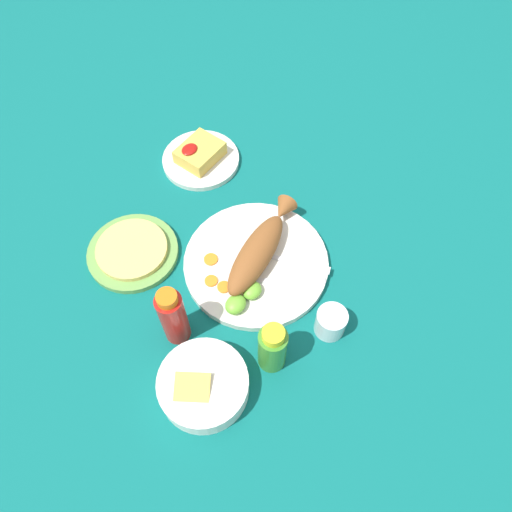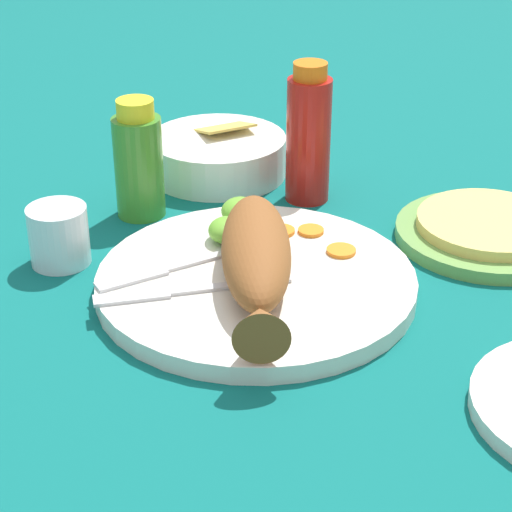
% 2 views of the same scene
% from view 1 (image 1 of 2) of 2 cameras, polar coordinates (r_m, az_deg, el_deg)
% --- Properties ---
extents(ground_plane, '(4.00, 4.00, 0.00)m').
position_cam_1_polar(ground_plane, '(1.07, 0.00, -1.06)').
color(ground_plane, '#0C605B').
extents(main_plate, '(0.31, 0.31, 0.02)m').
position_cam_1_polar(main_plate, '(1.06, 0.00, -0.81)').
color(main_plate, silver).
rests_on(main_plate, ground_plane).
extents(fried_fish, '(0.27, 0.10, 0.05)m').
position_cam_1_polar(fried_fish, '(1.04, 0.41, 0.88)').
color(fried_fish, brown).
rests_on(fried_fish, main_plate).
extents(fork_near, '(0.08, 0.18, 0.00)m').
position_cam_1_polar(fork_near, '(1.06, 4.26, -0.69)').
color(fork_near, silver).
rests_on(fork_near, main_plate).
extents(fork_far, '(0.12, 0.15, 0.00)m').
position_cam_1_polar(fork_far, '(1.03, 3.56, -2.81)').
color(fork_far, silver).
rests_on(fork_far, main_plate).
extents(carrot_slice_near, '(0.03, 0.03, 0.00)m').
position_cam_1_polar(carrot_slice_near, '(1.06, -5.18, -0.38)').
color(carrot_slice_near, orange).
rests_on(carrot_slice_near, main_plate).
extents(carrot_slice_mid, '(0.03, 0.03, 0.00)m').
position_cam_1_polar(carrot_slice_mid, '(1.03, -5.15, -2.85)').
color(carrot_slice_mid, orange).
rests_on(carrot_slice_mid, main_plate).
extents(carrot_slice_far, '(0.03, 0.03, 0.00)m').
position_cam_1_polar(carrot_slice_far, '(1.03, -3.69, -3.56)').
color(carrot_slice_far, orange).
rests_on(carrot_slice_far, main_plate).
extents(lime_wedge_main, '(0.05, 0.04, 0.03)m').
position_cam_1_polar(lime_wedge_main, '(0.99, -2.34, -5.55)').
color(lime_wedge_main, '#6BB233').
rests_on(lime_wedge_main, main_plate).
extents(lime_wedge_side, '(0.04, 0.04, 0.02)m').
position_cam_1_polar(lime_wedge_side, '(1.01, -0.45, -3.97)').
color(lime_wedge_side, '#6BB233').
rests_on(lime_wedge_side, main_plate).
extents(hot_sauce_bottle_red, '(0.05, 0.05, 0.16)m').
position_cam_1_polar(hot_sauce_bottle_red, '(0.94, -9.46, -6.84)').
color(hot_sauce_bottle_red, '#B21914').
rests_on(hot_sauce_bottle_red, ground_plane).
extents(hot_sauce_bottle_green, '(0.05, 0.05, 0.13)m').
position_cam_1_polar(hot_sauce_bottle_green, '(0.92, 1.89, -10.42)').
color(hot_sauce_bottle_green, '#3D8428').
rests_on(hot_sauce_bottle_green, ground_plane).
extents(salt_cup, '(0.06, 0.06, 0.06)m').
position_cam_1_polar(salt_cup, '(0.99, 8.51, -7.59)').
color(salt_cup, silver).
rests_on(salt_cup, ground_plane).
extents(side_plate_fries, '(0.19, 0.19, 0.01)m').
position_cam_1_polar(side_plate_fries, '(1.25, -6.31, 10.88)').
color(side_plate_fries, silver).
rests_on(side_plate_fries, ground_plane).
extents(fries_pile, '(0.10, 0.08, 0.04)m').
position_cam_1_polar(fries_pile, '(1.23, -6.46, 11.67)').
color(fries_pile, gold).
rests_on(fries_pile, side_plate_fries).
extents(guacamole_bowl, '(0.17, 0.17, 0.06)m').
position_cam_1_polar(guacamole_bowl, '(0.94, -6.04, -14.43)').
color(guacamole_bowl, white).
rests_on(guacamole_bowl, ground_plane).
extents(tortilla_plate, '(0.20, 0.20, 0.01)m').
position_cam_1_polar(tortilla_plate, '(1.11, -13.88, 0.40)').
color(tortilla_plate, '#6B9E4C').
rests_on(tortilla_plate, ground_plane).
extents(tortilla_stack, '(0.15, 0.15, 0.01)m').
position_cam_1_polar(tortilla_stack, '(1.10, -14.02, 0.76)').
color(tortilla_stack, '#E0C666').
rests_on(tortilla_stack, tortilla_plate).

